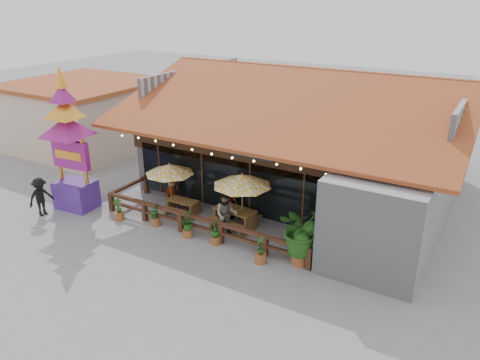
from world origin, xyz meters
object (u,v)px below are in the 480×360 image
Objects in this scene: picnic_table_left at (183,205)px; thai_sign_tower at (67,130)px; umbrella_left at (170,169)px; tropical_plant at (301,231)px; umbrella_right at (242,180)px; pedestrian at (41,197)px; picnic_table_right at (235,215)px.

thai_sign_tower is at bearing -157.93° from picnic_table_left.
tropical_plant is at bearing -9.66° from umbrella_left.
umbrella_right is 1.60× the size of pedestrian.
picnic_table_right is 3.89m from tropical_plant.
umbrella_left is 5.93m from pedestrian.
picnic_table_left is 6.36m from pedestrian.
thai_sign_tower reaches higher than umbrella_left.
picnic_table_right is 8.35m from thai_sign_tower.
tropical_plant is (6.94, -1.18, -0.70)m from umbrella_left.
picnic_table_left is (-3.13, 0.00, -1.83)m from umbrella_right.
umbrella_right is 1.75m from picnic_table_right.
thai_sign_tower is (-4.11, -1.90, 1.67)m from umbrella_left.
picnic_table_left is 0.81× the size of pedestrian.
umbrella_left is at bearing -178.35° from picnic_table_right.
umbrella_left is at bearing -178.14° from picnic_table_left.
umbrella_left is 1.19× the size of tropical_plant.
umbrella_left is 1.59× the size of pedestrian.
thai_sign_tower is (-7.47, -2.00, 3.16)m from picnic_table_right.
pedestrian is at bearing -145.49° from umbrella_left.
umbrella_right is 0.41× the size of thai_sign_tower.
umbrella_right is 8.23m from thai_sign_tower.
pedestrian is (-4.79, -3.29, -1.18)m from umbrella_left.
picnic_table_right is 1.07× the size of pedestrian.
umbrella_right is at bearing 13.71° from thai_sign_tower.
pedestrian is (-8.14, -3.39, 0.31)m from picnic_table_right.
picnic_table_right is at bearing 1.60° from picnic_table_left.
pedestrian is at bearing -115.94° from thai_sign_tower.
umbrella_left is 7.07m from tropical_plant.
umbrella_right is at bearing 0.28° from umbrella_left.
umbrella_right reaches higher than umbrella_left.
umbrella_left is at bearing -179.72° from umbrella_right.
umbrella_left is 1.48× the size of picnic_table_right.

